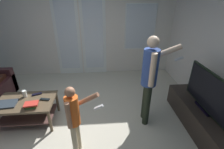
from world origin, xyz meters
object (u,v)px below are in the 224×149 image
person_child (74,116)px  dvd_remote_slim (45,99)px  book_stack (31,105)px  laptop_closed (6,104)px  tv_stand (200,118)px  tv_remote_black (37,94)px  flat_screen_tv (208,92)px  coffee_table (27,107)px  person_adult (150,75)px  cup_near_edge (25,94)px

person_child → dvd_remote_slim: person_child is taller
person_child → book_stack: (-0.79, 0.54, -0.18)m
laptop_closed → book_stack: size_ratio=1.49×
tv_stand → tv_remote_black: tv_remote_black is taller
flat_screen_tv → dvd_remote_slim: (-2.71, 0.39, -0.27)m
coffee_table → tv_remote_black: 0.28m
person_adult → book_stack: size_ratio=6.80×
tv_remote_black → person_child: bearing=-69.0°
cup_near_edge → tv_remote_black: 0.20m
tv_stand → tv_remote_black: size_ratio=9.80×
cup_near_edge → dvd_remote_slim: cup_near_edge is taller
person_adult → book_stack: (-1.98, -0.04, -0.46)m
person_adult → dvd_remote_slim: bearing=175.7°
coffee_table → tv_stand: 3.08m
cup_near_edge → tv_stand: bearing=-9.7°
laptop_closed → tv_remote_black: size_ratio=2.06×
cup_near_edge → dvd_remote_slim: size_ratio=0.73×
coffee_table → dvd_remote_slim: (0.34, 0.01, 0.14)m
person_adult → cup_near_edge: 2.27m
book_stack → dvd_remote_slim: bearing=47.1°
tv_stand → flat_screen_tv: 0.54m
book_stack → coffee_table: bearing=136.6°
person_child → dvd_remote_slim: size_ratio=6.68×
flat_screen_tv → tv_remote_black: 2.98m
person_child → book_stack: bearing=145.6°
coffee_table → cup_near_edge: (-0.05, 0.14, 0.19)m
coffee_table → laptop_closed: bearing=-164.4°
dvd_remote_slim → cup_near_edge: bearing=172.3°
flat_screen_tv → dvd_remote_slim: 2.75m
dvd_remote_slim → laptop_closed: bearing=-160.8°
tv_remote_black → dvd_remote_slim: 0.27m
person_adult → person_child: size_ratio=1.41×
tv_stand → person_adult: (-0.89, 0.26, 0.77)m
person_adult → tv_remote_black: 2.10m
coffee_table → person_adult: (2.16, -0.13, 0.63)m
laptop_closed → cup_near_edge: cup_near_edge is taller
laptop_closed → flat_screen_tv: bearing=-10.1°
tv_stand → book_stack: 2.90m
flat_screen_tv → book_stack: (-2.88, 0.21, -0.24)m
laptop_closed → tv_remote_black: bearing=27.1°
person_child → laptop_closed: 1.42m
tv_stand → dvd_remote_slim: (-2.71, 0.40, 0.28)m
tv_stand → laptop_closed: size_ratio=4.75×
coffee_table → person_child: size_ratio=0.87×
flat_screen_tv → coffee_table: bearing=172.9°
person_child → tv_stand: bearing=8.9°
flat_screen_tv → cup_near_edge: flat_screen_tv is taller
person_child → tv_remote_black: size_ratio=6.68×
cup_near_edge → person_child: bearing=-40.0°
flat_screen_tv → laptop_closed: bearing=174.8°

